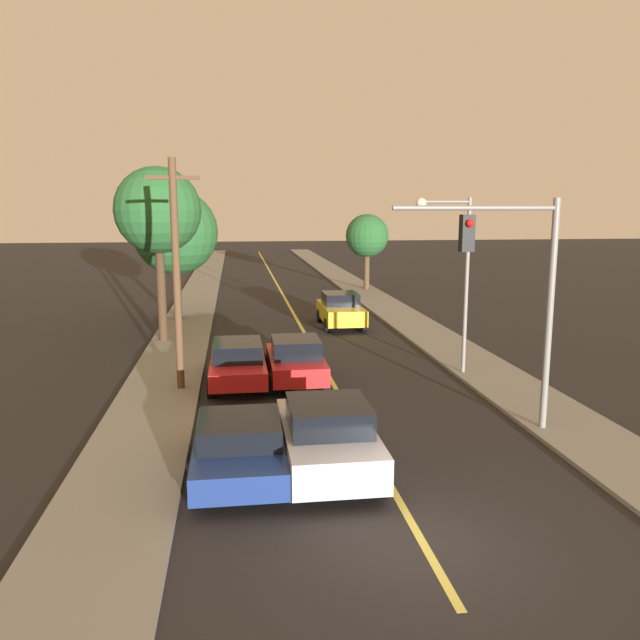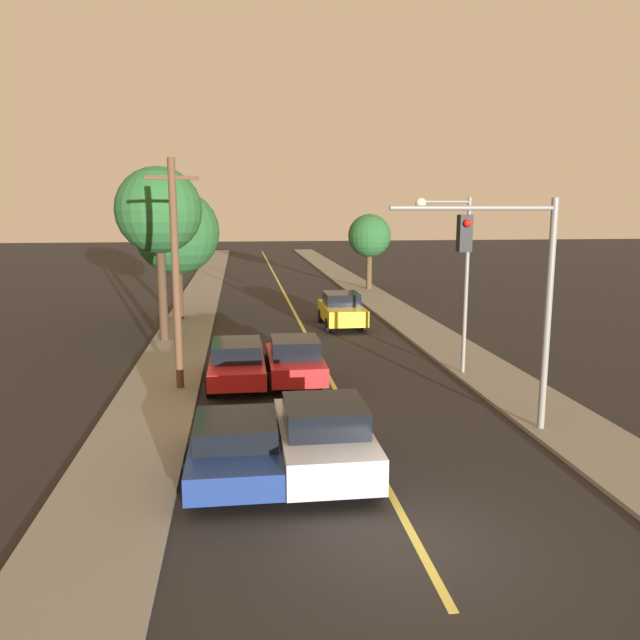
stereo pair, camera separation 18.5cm
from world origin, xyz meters
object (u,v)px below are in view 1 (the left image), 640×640
Objects in this scene: car_outer_lane_front at (240,445)px; traffic_signal_mast at (516,276)px; tree_right_near at (367,236)px; tree_left_near at (175,232)px; tree_left_far at (158,211)px; car_outer_lane_second at (238,362)px; utility_pole_left at (176,271)px; car_near_lane_second at (296,360)px; streetlamp_right at (453,259)px; car_far_oncoming at (341,310)px; car_near_lane_front at (328,436)px.

car_outer_lane_front is 0.71× the size of traffic_signal_mast.
tree_right_near is (9.23, 30.20, 3.13)m from car_outer_lane_front.
tree_left_near is at bearing 119.02° from traffic_signal_mast.
car_outer_lane_front is 0.57× the size of tree_left_far.
car_outer_lane_second is at bearing 141.26° from traffic_signal_mast.
traffic_signal_mast is 20.53m from tree_left_near.
traffic_signal_mast is 10.13m from utility_pole_left.
tree_left_far reaches higher than tree_right_near.
traffic_signal_mast reaches higher than car_near_lane_second.
streetlamp_right is at bearing 4.27° from utility_pole_left.
streetlamp_right reaches higher than tree_right_near.
utility_pole_left is (-9.20, -0.69, -0.22)m from streetlamp_right.
car_outer_lane_second is 3.64m from utility_pole_left.
tree_right_near is at bearing 72.40° from car_near_lane_second.
car_outer_lane_second reaches higher than car_outer_lane_front.
car_outer_lane_second is 0.77× the size of streetlamp_right.
car_near_lane_second is 0.65× the size of streetlamp_right.
car_outer_lane_front is 17.75m from car_far_oncoming.
streetlamp_right is (7.37, 0.12, 3.33)m from car_outer_lane_second.
car_near_lane_front is 0.56× the size of tree_left_far.
car_far_oncoming reaches higher than car_outer_lane_front.
car_outer_lane_front is 31.73m from tree_right_near.
car_near_lane_front is at bearing -70.47° from tree_left_far.
car_near_lane_second is 0.93× the size of car_outer_lane_front.
car_far_oncoming is at bearing 71.99° from car_near_lane_second.
utility_pole_left is at bearing -162.84° from car_outer_lane_second.
tree_right_near is at bearing 52.02° from tree_left_far.
traffic_signal_mast is (6.97, -5.59, 3.35)m from car_outer_lane_second.
tree_left_near is at bearing 130.27° from streetlamp_right.
car_near_lane_second is at bearing 90.00° from car_near_lane_front.
car_far_oncoming is at bearing -107.29° from tree_right_near.
tree_left_near is at bearing 103.96° from car_near_lane_front.
car_near_lane_front is 31.33m from tree_right_near.
tree_left_far is at bearing 125.63° from car_near_lane_second.
car_outer_lane_front is 0.64× the size of tree_left_near.
car_near_lane_front is at bearing -76.04° from tree_left_near.
car_near_lane_front is 9.84m from streetlamp_right.
traffic_signal_mast is at bearing -29.75° from utility_pole_left.
tree_left_far is (-1.36, 7.57, 1.79)m from utility_pole_left.
car_near_lane_second is 10.04m from tree_left_far.
utility_pole_left is 7.90m from tree_left_far.
tree_left_near is (-10.36, 12.23, 0.48)m from streetlamp_right.
car_far_oncoming is 15.75m from traffic_signal_mast.
tree_right_near reaches higher than car_outer_lane_front.
car_far_oncoming is (3.20, 17.11, -0.01)m from car_near_lane_front.
car_near_lane_front is at bearing -90.00° from car_near_lane_second.
car_near_lane_second is 0.92× the size of car_far_oncoming.
tree_left_near is at bearing 95.14° from utility_pole_left.
utility_pole_left is at bearing -84.86° from tree_left_near.
tree_left_far reaches higher than tree_left_near.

